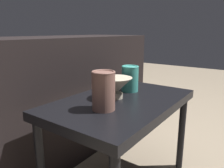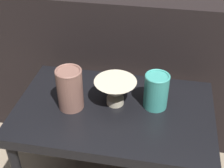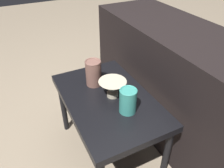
% 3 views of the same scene
% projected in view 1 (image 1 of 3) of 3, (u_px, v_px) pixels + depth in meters
% --- Properties ---
extents(table, '(0.72, 0.45, 0.46)m').
position_uv_depth(table, '(121.00, 110.00, 1.02)').
color(table, black).
rests_on(table, ground_plane).
extents(couch_backdrop, '(1.55, 0.50, 0.73)m').
position_uv_depth(couch_backdrop, '(47.00, 98.00, 1.34)').
color(couch_backdrop, black).
rests_on(couch_backdrop, ground_plane).
extents(bowl, '(0.15, 0.15, 0.10)m').
position_uv_depth(bowl, '(116.00, 86.00, 1.01)').
color(bowl, '#B2A88E').
rests_on(bowl, table).
extents(vase_textured_left, '(0.09, 0.09, 0.16)m').
position_uv_depth(vase_textured_left, '(104.00, 90.00, 0.86)').
color(vase_textured_left, brown).
rests_on(vase_textured_left, table).
extents(vase_colorful_right, '(0.09, 0.09, 0.13)m').
position_uv_depth(vase_colorful_right, '(130.00, 78.00, 1.13)').
color(vase_colorful_right, teal).
rests_on(vase_colorful_right, table).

